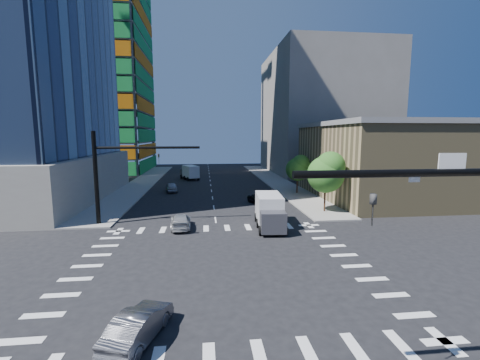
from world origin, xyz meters
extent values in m
plane|color=black|center=(0.00, 0.00, 0.00)|extent=(160.00, 160.00, 0.00)
cube|color=silver|center=(0.00, 0.00, 0.01)|extent=(20.00, 20.00, 0.01)
cube|color=gray|center=(12.50, 40.00, 0.07)|extent=(5.00, 60.00, 0.15)
cube|color=gray|center=(-12.50, 40.00, 0.07)|extent=(5.00, 60.00, 0.15)
cube|color=#198A3C|center=(-14.90, 62.00, 24.50)|extent=(0.12, 24.00, 49.00)
cube|color=#BF650B|center=(-27.50, 49.40, 24.50)|extent=(24.00, 0.12, 49.00)
cube|color=#8D7C52|center=(25.00, 22.00, 5.00)|extent=(20.00, 22.00, 10.00)
cube|color=slate|center=(25.00, 22.00, 10.30)|extent=(20.50, 22.50, 0.60)
cube|color=slate|center=(27.00, 55.00, 14.00)|extent=(24.00, 30.00, 28.00)
cylinder|color=black|center=(6.50, -11.50, 7.55)|extent=(10.00, 0.24, 0.24)
imported|color=black|center=(4.00, -11.50, 6.45)|extent=(0.16, 0.20, 1.00)
cube|color=white|center=(6.50, -11.50, 7.90)|extent=(0.90, 0.04, 0.50)
cylinder|color=black|center=(-11.50, 11.50, 4.65)|extent=(0.40, 0.40, 9.00)
cylinder|color=black|center=(-6.50, 11.50, 7.55)|extent=(10.00, 0.24, 0.24)
imported|color=black|center=(-5.50, 11.50, 6.45)|extent=(0.16, 0.20, 1.00)
cylinder|color=#382316|center=(12.50, 14.00, 1.29)|extent=(0.20, 0.20, 2.27)
sphere|color=#16521A|center=(12.50, 14.00, 4.38)|extent=(4.16, 4.16, 4.16)
sphere|color=#4A7F2A|center=(12.90, 13.70, 5.35)|extent=(3.25, 3.25, 3.25)
cylinder|color=#382316|center=(12.80, 26.00, 1.11)|extent=(0.20, 0.20, 1.92)
sphere|color=#16521A|center=(12.80, 26.00, 3.72)|extent=(3.52, 3.52, 3.52)
sphere|color=#4A7F2A|center=(13.20, 25.70, 4.55)|extent=(2.75, 2.75, 2.75)
imported|color=black|center=(6.15, 19.24, 0.64)|extent=(3.46, 5.06, 1.29)
imported|color=silver|center=(-3.38, 9.47, 0.66)|extent=(2.04, 4.60, 1.31)
imported|color=#9FA1A6|center=(-6.23, 29.83, 0.73)|extent=(2.38, 4.49, 1.45)
imported|color=#525257|center=(-3.96, -7.46, 0.68)|extent=(2.66, 4.35, 1.35)
cube|color=silver|center=(5.02, 8.48, 1.82)|extent=(2.68, 4.96, 2.49)
cube|color=#3D3D44|center=(5.02, 8.48, 1.20)|extent=(2.33, 1.90, 1.82)
cube|color=white|center=(-4.13, 44.23, 1.68)|extent=(3.61, 4.90, 2.30)
cube|color=#3D3D44|center=(-4.13, 44.23, 1.11)|extent=(2.48, 2.23, 1.68)
camera|label=1|loc=(-1.06, -20.53, 8.67)|focal=24.00mm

